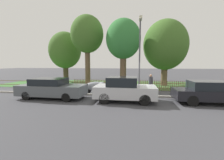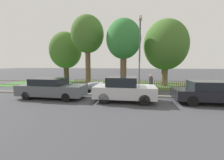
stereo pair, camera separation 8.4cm
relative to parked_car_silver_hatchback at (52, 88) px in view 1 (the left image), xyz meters
name	(u,v)px [view 1 (the left image)]	position (x,y,z in m)	size (l,w,h in m)	color
ground_plane	(141,97)	(6.19, 1.20, -0.71)	(120.00, 120.00, 0.00)	#424247
kerb_stone	(141,96)	(6.19, 1.30, -0.65)	(31.62, 0.20, 0.12)	#9E998E
grass_strip	(138,85)	(6.19, 7.44, -0.70)	(31.62, 6.82, 0.01)	#3D7033
park_fence	(139,85)	(6.19, 4.04, -0.25)	(31.62, 0.05, 0.91)	olive
parked_car_silver_hatchback	(52,88)	(0.00, 0.00, 0.00)	(4.61, 1.90, 1.39)	#51565B
parked_car_black_saloon	(124,89)	(5.07, -0.15, 0.08)	(3.86, 1.89, 1.57)	#BCBCC1
parked_car_navy_estate	(211,92)	(10.27, 0.03, -0.01)	(4.39, 1.73, 1.38)	black
covered_motorcycle	(97,86)	(2.74, 2.09, -0.12)	(1.94, 0.79, 0.95)	black
tree_nearest_kerb	(65,51)	(-3.35, 9.39, 3.40)	(4.16, 4.16, 6.55)	#473828
tree_behind_motorcycle	(87,35)	(0.46, 6.94, 4.87)	(3.63, 3.63, 7.76)	brown
tree_mid_park	(123,40)	(4.57, 5.93, 4.09)	(3.53, 3.53, 6.92)	brown
tree_far_left	(165,45)	(8.97, 7.35, 3.65)	(4.64, 4.64, 7.06)	brown
pedestrian_near_fence	(151,83)	(6.99, 2.36, 0.18)	(0.45, 0.45, 1.58)	slate
street_lamp	(140,48)	(6.06, 1.62, 2.85)	(0.20, 0.79, 5.64)	#47474C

